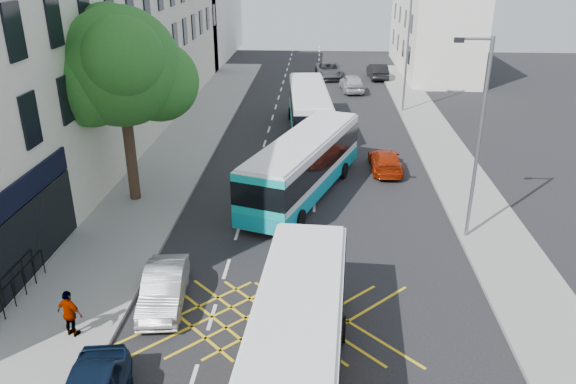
# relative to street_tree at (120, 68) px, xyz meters

# --- Properties ---
(pavement_left) EXTENTS (5.00, 70.00, 0.15)m
(pavement_left) POSITION_rel_street_tree_xyz_m (0.01, 0.03, -6.22)
(pavement_left) COLOR gray
(pavement_left) RESTS_ON ground
(pavement_right) EXTENTS (3.00, 70.00, 0.15)m
(pavement_right) POSITION_rel_street_tree_xyz_m (16.01, 0.03, -6.22)
(pavement_right) COLOR gray
(pavement_right) RESTS_ON ground
(terrace_main) EXTENTS (8.30, 45.00, 13.50)m
(terrace_main) POSITION_rel_street_tree_xyz_m (-5.49, 9.52, 0.46)
(terrace_main) COLOR beige
(terrace_main) RESTS_ON ground
(terrace_far) EXTENTS (8.00, 20.00, 10.00)m
(terrace_far) POSITION_rel_street_tree_xyz_m (-5.49, 40.03, -1.29)
(terrace_far) COLOR silver
(terrace_far) RESTS_ON ground
(building_right) EXTENTS (6.00, 18.00, 8.00)m
(building_right) POSITION_rel_street_tree_xyz_m (19.51, 33.03, -2.29)
(building_right) COLOR silver
(building_right) RESTS_ON ground
(street_tree) EXTENTS (6.30, 5.70, 8.80)m
(street_tree) POSITION_rel_street_tree_xyz_m (0.00, 0.00, 0.00)
(street_tree) COLOR #382619
(street_tree) RESTS_ON pavement_left
(lamp_near) EXTENTS (1.45, 0.15, 8.00)m
(lamp_near) POSITION_rel_street_tree_xyz_m (14.71, -2.97, -1.68)
(lamp_near) COLOR slate
(lamp_near) RESTS_ON pavement_right
(lamp_far) EXTENTS (1.45, 0.15, 8.00)m
(lamp_far) POSITION_rel_street_tree_xyz_m (14.71, 17.03, -1.68)
(lamp_far) COLOR slate
(lamp_far) RESTS_ON pavement_right
(railings) EXTENTS (0.08, 5.60, 1.14)m
(railings) POSITION_rel_street_tree_xyz_m (-1.19, -9.67, -5.57)
(railings) COLOR black
(railings) RESTS_ON pavement_left
(bus_near) EXTENTS (2.93, 10.08, 2.80)m
(bus_near) POSITION_rel_street_tree_xyz_m (8.17, -12.56, -4.82)
(bus_near) COLOR silver
(bus_near) RESTS_ON ground
(bus_mid) EXTENTS (5.67, 10.55, 2.91)m
(bus_mid) POSITION_rel_street_tree_xyz_m (7.95, 1.23, -4.76)
(bus_mid) COLOR silver
(bus_mid) RESTS_ON ground
(bus_far) EXTENTS (3.15, 10.33, 2.86)m
(bus_far) POSITION_rel_street_tree_xyz_m (7.98, 11.93, -4.79)
(bus_far) COLOR silver
(bus_far) RESTS_ON ground
(parked_car_silver) EXTENTS (1.72, 3.86, 1.23)m
(parked_car_silver) POSITION_rel_street_tree_xyz_m (3.61, -8.31, -5.68)
(parked_car_silver) COLOR #999AA0
(parked_car_silver) RESTS_ON ground
(red_hatchback) EXTENTS (1.68, 3.98, 1.15)m
(red_hatchback) POSITION_rel_street_tree_xyz_m (12.28, 4.76, -5.72)
(red_hatchback) COLOR #A42407
(red_hatchback) RESTS_ON ground
(distant_car_grey) EXTENTS (2.65, 5.14, 1.39)m
(distant_car_grey) POSITION_rel_street_tree_xyz_m (9.45, 29.10, -5.60)
(distant_car_grey) COLOR #414449
(distant_car_grey) RESTS_ON ground
(distant_car_silver) EXTENTS (2.18, 4.46, 1.46)m
(distant_car_silver) POSITION_rel_street_tree_xyz_m (11.36, 23.62, -5.56)
(distant_car_silver) COLOR #A9ADB1
(distant_car_silver) RESTS_ON ground
(distant_car_dark) EXTENTS (1.80, 4.41, 1.42)m
(distant_car_dark) POSITION_rel_street_tree_xyz_m (14.01, 29.06, -5.58)
(distant_car_dark) COLOR black
(distant_car_dark) RESTS_ON ground
(pedestrian_far) EXTENTS (0.98, 0.65, 1.55)m
(pedestrian_far) POSITION_rel_street_tree_xyz_m (1.30, -10.31, -5.37)
(pedestrian_far) COLOR gray
(pedestrian_far) RESTS_ON pavement_left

